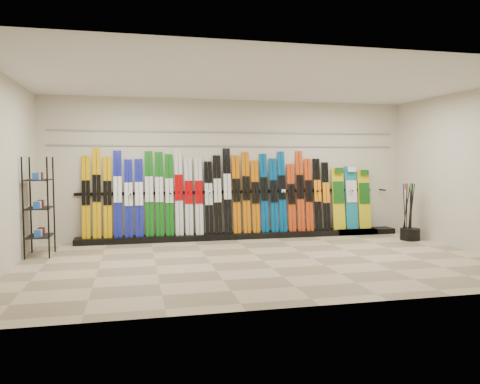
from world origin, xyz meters
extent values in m
plane|color=gray|center=(0.00, 0.00, 0.00)|extent=(8.00, 8.00, 0.00)
plane|color=beige|center=(0.00, 2.50, 1.50)|extent=(8.00, 0.00, 8.00)
plane|color=beige|center=(-4.00, 0.00, 1.50)|extent=(0.00, 5.00, 5.00)
plane|color=beige|center=(4.00, 0.00, 1.50)|extent=(0.00, 5.00, 5.00)
plane|color=silver|center=(0.00, 0.00, 3.00)|extent=(8.00, 8.00, 0.00)
cube|color=black|center=(0.22, 2.28, 0.06)|extent=(8.00, 0.40, 0.12)
cube|color=#DFA303|center=(-3.06, 2.35, 0.95)|extent=(0.17, 0.26, 1.67)
cube|color=#DFA303|center=(-2.85, 2.36, 1.03)|extent=(0.17, 0.28, 1.83)
cube|color=#DFA303|center=(-2.63, 2.35, 0.94)|extent=(0.17, 0.26, 1.65)
cube|color=#141C95|center=(-2.43, 2.36, 1.01)|extent=(0.17, 0.28, 1.78)
cube|color=#141C95|center=(-2.22, 2.35, 0.92)|extent=(0.17, 0.25, 1.59)
cube|color=#141C95|center=(-2.00, 2.35, 0.92)|extent=(0.17, 0.25, 1.60)
cube|color=#0F6111|center=(-1.80, 2.36, 1.00)|extent=(0.17, 0.27, 1.77)
cube|color=#0F6111|center=(-1.59, 2.36, 0.99)|extent=(0.17, 0.27, 1.75)
cube|color=#0F6111|center=(-1.38, 2.35, 0.97)|extent=(0.17, 0.26, 1.70)
cube|color=silver|center=(-1.18, 2.36, 1.03)|extent=(0.17, 0.28, 1.82)
cube|color=silver|center=(-0.97, 2.35, 0.93)|extent=(0.17, 0.25, 1.63)
cube|color=silver|center=(-0.76, 2.35, 0.93)|extent=(0.17, 0.25, 1.63)
cube|color=black|center=(-0.55, 2.34, 0.89)|extent=(0.17, 0.24, 1.55)
cube|color=black|center=(-0.35, 2.35, 0.96)|extent=(0.17, 0.26, 1.68)
cube|color=black|center=(-0.14, 2.36, 1.03)|extent=(0.17, 0.28, 1.83)
cube|color=#C76206|center=(0.06, 2.35, 0.96)|extent=(0.17, 0.26, 1.68)
cube|color=#C76206|center=(0.28, 2.36, 1.00)|extent=(0.17, 0.27, 1.75)
cube|color=#C76206|center=(0.49, 2.34, 0.90)|extent=(0.17, 0.25, 1.57)
cube|color=#014482|center=(0.69, 2.36, 0.98)|extent=(0.17, 0.27, 1.72)
cube|color=#014482|center=(0.91, 2.35, 0.93)|extent=(0.17, 0.25, 1.61)
cube|color=#014482|center=(1.10, 2.36, 1.00)|extent=(0.17, 0.27, 1.77)
cube|color=#BA370F|center=(1.32, 2.34, 0.87)|extent=(0.17, 0.23, 1.50)
cube|color=#BA370F|center=(1.53, 2.36, 1.01)|extent=(0.17, 0.28, 1.78)
cube|color=#BA370F|center=(1.73, 2.35, 0.92)|extent=(0.17, 0.25, 1.61)
cube|color=black|center=(1.94, 2.35, 0.92)|extent=(0.17, 0.25, 1.61)
cube|color=black|center=(2.14, 2.34, 0.88)|extent=(0.17, 0.24, 1.53)
cube|color=gold|center=(2.45, 2.35, 0.82)|extent=(0.29, 0.22, 1.41)
cube|color=#14728C|center=(2.77, 2.35, 0.83)|extent=(0.29, 0.22, 1.43)
cube|color=gold|center=(3.09, 2.35, 0.80)|extent=(0.29, 0.21, 1.36)
cube|color=black|center=(-3.75, 1.30, 0.88)|extent=(0.40, 0.60, 1.76)
cylinder|color=black|center=(3.60, 1.26, 0.12)|extent=(0.41, 0.41, 0.25)
cylinder|color=black|center=(3.70, 1.39, 0.61)|extent=(0.04, 0.05, 1.18)
cylinder|color=black|center=(3.54, 1.20, 0.61)|extent=(0.08, 0.02, 1.18)
cylinder|color=black|center=(3.68, 1.40, 0.61)|extent=(0.12, 0.11, 1.17)
cylinder|color=black|center=(3.51, 1.14, 0.61)|extent=(0.13, 0.07, 1.18)
cylinder|color=black|center=(3.47, 1.23, 0.61)|extent=(0.11, 0.14, 1.17)
cylinder|color=black|center=(3.51, 1.26, 0.61)|extent=(0.02, 0.05, 1.18)
cylinder|color=black|center=(3.52, 1.36, 0.61)|extent=(0.11, 0.02, 1.18)
cylinder|color=black|center=(3.57, 1.41, 0.61)|extent=(0.13, 0.09, 1.18)
cylinder|color=black|center=(3.62, 1.27, 0.61)|extent=(0.08, 0.08, 1.18)
cylinder|color=black|center=(3.67, 1.33, 0.61)|extent=(0.08, 0.10, 1.18)
cube|color=gray|center=(0.00, 2.48, 2.00)|extent=(7.60, 0.02, 0.03)
cube|color=gray|center=(0.00, 2.48, 2.30)|extent=(7.60, 0.02, 0.03)
camera|label=1|loc=(-2.10, -7.52, 1.71)|focal=35.00mm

